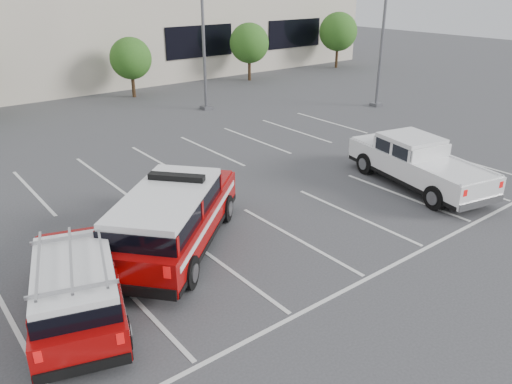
# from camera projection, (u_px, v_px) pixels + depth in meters

# --- Properties ---
(ground) EXTENTS (120.00, 120.00, 0.00)m
(ground) POSITION_uv_depth(u_px,v_px,m) (297.00, 239.00, 15.59)
(ground) COLOR #3A3A3D
(ground) RESTS_ON ground
(stall_markings) EXTENTS (23.00, 15.00, 0.01)m
(stall_markings) POSITION_uv_depth(u_px,v_px,m) (216.00, 194.00, 18.84)
(stall_markings) COLOR silver
(stall_markings) RESTS_ON ground
(convention_building) EXTENTS (60.00, 16.99, 13.20)m
(convention_building) POSITION_uv_depth(u_px,v_px,m) (9.00, 20.00, 36.87)
(convention_building) COLOR #BFB2A2
(convention_building) RESTS_ON ground
(tree_mid_right) EXTENTS (2.77, 2.77, 3.99)m
(tree_mid_right) POSITION_uv_depth(u_px,v_px,m) (132.00, 60.00, 33.44)
(tree_mid_right) COLOR #3F2B19
(tree_mid_right) RESTS_ON ground
(tree_right) EXTENTS (3.07, 3.07, 4.42)m
(tree_right) POSITION_uv_depth(u_px,v_px,m) (250.00, 44.00, 39.01)
(tree_right) COLOR #3F2B19
(tree_right) RESTS_ON ground
(tree_far_right) EXTENTS (3.37, 3.37, 4.85)m
(tree_far_right) POSITION_uv_depth(u_px,v_px,m) (338.00, 33.00, 44.58)
(tree_far_right) COLOR #3F2B19
(tree_far_right) RESTS_ON ground
(light_pole_mid) EXTENTS (0.90, 0.60, 10.24)m
(light_pole_mid) POSITION_uv_depth(u_px,v_px,m) (203.00, 22.00, 29.09)
(light_pole_mid) COLOR #59595E
(light_pole_mid) RESTS_ON ground
(light_pole_right) EXTENTS (0.90, 0.60, 10.24)m
(light_pole_right) POSITION_uv_depth(u_px,v_px,m) (384.00, 21.00, 29.87)
(light_pole_right) COLOR #59595E
(light_pole_right) RESTS_ON ground
(fire_chief_suv) EXTENTS (6.20, 5.84, 2.20)m
(fire_chief_suv) POSITION_uv_depth(u_px,v_px,m) (173.00, 222.00, 14.68)
(fire_chief_suv) COLOR #890606
(fire_chief_suv) RESTS_ON ground
(white_pickup) EXTENTS (3.34, 6.43, 1.88)m
(white_pickup) POSITION_uv_depth(u_px,v_px,m) (417.00, 167.00, 19.38)
(white_pickup) COLOR silver
(white_pickup) RESTS_ON ground
(ladder_suv) EXTENTS (3.29, 5.17, 1.90)m
(ladder_suv) POSITION_uv_depth(u_px,v_px,m) (77.00, 291.00, 11.67)
(ladder_suv) COLOR #890606
(ladder_suv) RESTS_ON ground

